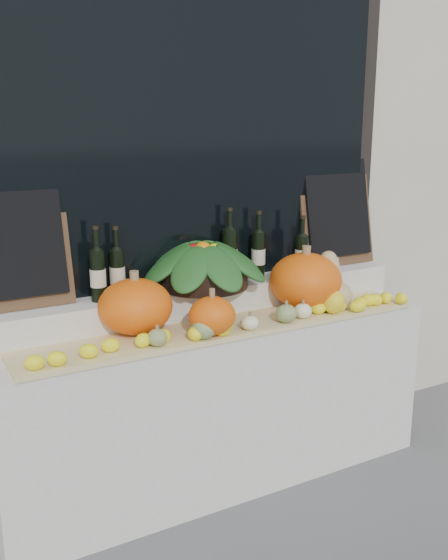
# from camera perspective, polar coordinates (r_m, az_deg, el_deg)

# --- Properties ---
(storefront_facade) EXTENTS (7.00, 0.94, 4.50)m
(storefront_facade) POSITION_cam_1_polar(r_m,az_deg,el_deg) (3.68, -6.44, 20.12)
(storefront_facade) COLOR beige
(storefront_facade) RESTS_ON ground
(display_sill) EXTENTS (2.30, 0.55, 0.88)m
(display_sill) POSITION_cam_1_polar(r_m,az_deg,el_deg) (3.34, -0.64, -11.10)
(display_sill) COLOR silver
(display_sill) RESTS_ON ground
(rear_tier) EXTENTS (2.30, 0.25, 0.16)m
(rear_tier) POSITION_cam_1_polar(r_m,az_deg,el_deg) (3.27, -1.92, -1.85)
(rear_tier) COLOR silver
(rear_tier) RESTS_ON display_sill
(straw_bedding) EXTENTS (2.10, 0.32, 0.02)m
(straw_bedding) POSITION_cam_1_polar(r_m,az_deg,el_deg) (3.06, 0.46, -4.33)
(straw_bedding) COLOR tan
(straw_bedding) RESTS_ON display_sill
(pumpkin_left) EXTENTS (0.46, 0.46, 0.26)m
(pumpkin_left) POSITION_cam_1_polar(r_m,az_deg,el_deg) (2.94, -8.11, -2.39)
(pumpkin_left) COLOR #F8620D
(pumpkin_left) RESTS_ON straw_bedding
(pumpkin_right) EXTENTS (0.39, 0.39, 0.29)m
(pumpkin_right) POSITION_cam_1_polar(r_m,az_deg,el_deg) (3.33, 7.46, -0.05)
(pumpkin_right) COLOR #F8620D
(pumpkin_right) RESTS_ON straw_bedding
(pumpkin_center) EXTENTS (0.23, 0.23, 0.18)m
(pumpkin_center) POSITION_cam_1_polar(r_m,az_deg,el_deg) (2.90, -1.08, -3.29)
(pumpkin_center) COLOR #F8620D
(pumpkin_center) RESTS_ON straw_bedding
(butternut_squash) EXTENTS (0.16, 0.21, 0.30)m
(butternut_squash) POSITION_cam_1_polar(r_m,az_deg,el_deg) (3.36, 10.14, -0.50)
(butternut_squash) COLOR tan
(butternut_squash) RESTS_ON straw_bedding
(decorative_gourds) EXTENTS (1.09, 0.13, 0.15)m
(decorative_gourds) POSITION_cam_1_polar(r_m,az_deg,el_deg) (3.01, 3.25, -3.41)
(decorative_gourds) COLOR #345F1C
(decorative_gourds) RESTS_ON straw_bedding
(lemon_heap) EXTENTS (2.20, 0.16, 0.06)m
(lemon_heap) POSITION_cam_1_polar(r_m,az_deg,el_deg) (2.96, 1.51, -4.12)
(lemon_heap) COLOR #FFF61A
(lemon_heap) RESTS_ON straw_bedding
(produce_bowl) EXTENTS (0.71, 0.71, 0.25)m
(produce_bowl) POSITION_cam_1_polar(r_m,az_deg,el_deg) (3.21, -1.93, 1.47)
(produce_bowl) COLOR black
(produce_bowl) RESTS_ON rear_tier
(wine_bottle_far_left) EXTENTS (0.08, 0.08, 0.36)m
(wine_bottle_far_left) POSITION_cam_1_polar(r_m,az_deg,el_deg) (3.00, -11.46, 0.49)
(wine_bottle_far_left) COLOR black
(wine_bottle_far_left) RESTS_ON rear_tier
(wine_bottle_near_left) EXTENTS (0.08, 0.08, 0.35)m
(wine_bottle_near_left) POSITION_cam_1_polar(r_m,az_deg,el_deg) (3.07, -9.73, 0.72)
(wine_bottle_near_left) COLOR black
(wine_bottle_near_left) RESTS_ON rear_tier
(wine_bottle_tall) EXTENTS (0.08, 0.08, 0.39)m
(wine_bottle_tall) POSITION_cam_1_polar(r_m,az_deg,el_deg) (3.31, 0.53, 2.35)
(wine_bottle_tall) COLOR black
(wine_bottle_tall) RESTS_ON rear_tier
(wine_bottle_near_right) EXTENTS (0.08, 0.08, 0.36)m
(wine_bottle_near_right) POSITION_cam_1_polar(r_m,az_deg,el_deg) (3.40, 3.16, 2.42)
(wine_bottle_near_right) COLOR black
(wine_bottle_near_right) RESTS_ON rear_tier
(wine_bottle_far_right) EXTENTS (0.08, 0.08, 0.33)m
(wine_bottle_far_right) POSITION_cam_1_polar(r_m,az_deg,el_deg) (3.50, 7.11, 2.37)
(wine_bottle_far_right) COLOR black
(wine_bottle_far_right) RESTS_ON rear_tier
(chalkboard_left) EXTENTS (0.50, 0.15, 0.61)m
(chalkboard_left) POSITION_cam_1_polar(r_m,az_deg,el_deg) (2.95, -18.69, 3.55)
(chalkboard_left) COLOR #4C331E
(chalkboard_left) RESTS_ON rear_tier
(chalkboard_right) EXTENTS (0.50, 0.15, 0.61)m
(chalkboard_right) POSITION_cam_1_polar(r_m,az_deg,el_deg) (3.74, 10.28, 6.25)
(chalkboard_right) COLOR #4C331E
(chalkboard_right) RESTS_ON rear_tier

